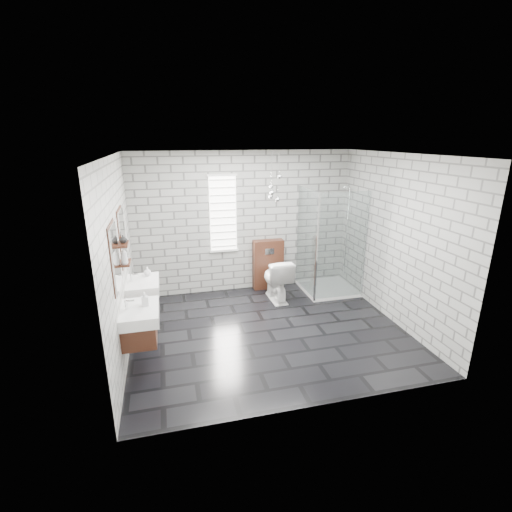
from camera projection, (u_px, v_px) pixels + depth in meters
name	position (u px, v px, depth m)	size (l,w,h in m)	color
floor	(269.00, 331.00, 5.88)	(4.20, 3.60, 0.02)	black
ceiling	(271.00, 154.00, 5.05)	(4.20, 3.60, 0.02)	white
wall_back	(244.00, 223.00, 7.14)	(4.20, 0.02, 2.70)	#A2A29C
wall_front	(318.00, 298.00, 3.79)	(4.20, 0.02, 2.70)	#A2A29C
wall_left	(119.00, 260.00, 4.98)	(0.02, 3.60, 2.70)	#A2A29C
wall_right	(396.00, 240.00, 5.95)	(0.02, 3.60, 2.70)	#A2A29C
vanity_left	(137.00, 315.00, 4.74)	(0.47, 0.70, 1.57)	#482416
vanity_right	(140.00, 287.00, 5.64)	(0.47, 0.70, 1.57)	#482416
shelf_lower	(125.00, 263.00, 4.96)	(0.14, 0.30, 0.03)	#482416
shelf_upper	(123.00, 244.00, 4.88)	(0.14, 0.30, 0.03)	#482416
window	(223.00, 214.00, 6.96)	(0.56, 0.05, 1.48)	white
cistern_panel	(268.00, 264.00, 7.40)	(0.60, 0.20, 1.00)	#482416
flush_plate	(270.00, 251.00, 7.21)	(0.18, 0.01, 0.12)	silver
shower_enclosure	(327.00, 268.00, 7.16)	(1.00, 1.00, 2.03)	white
pendant_cluster	(274.00, 190.00, 6.63)	(0.26, 0.26, 0.89)	silver
toilet	(276.00, 279.00, 6.90)	(0.45, 0.79, 0.81)	white
soap_bottle_a	(145.00, 299.00, 4.76)	(0.08, 0.08, 0.18)	#B2B2B2
soap_bottle_b	(147.00, 271.00, 5.79)	(0.11, 0.11, 0.15)	#B2B2B2
soap_bottle_c	(124.00, 256.00, 4.83)	(0.09, 0.09, 0.23)	#B2B2B2
vase	(123.00, 239.00, 4.87)	(0.10, 0.10, 0.11)	#B2B2B2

